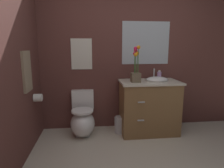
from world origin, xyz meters
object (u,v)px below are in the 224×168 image
Objects in this scene: flower_vase at (136,69)px; wall_mirror at (146,43)px; vanity_cabinet at (149,106)px; soap_bottle at (159,76)px; trash_bin at (120,124)px; toilet_paper_roll at (38,98)px; wall_poster at (82,54)px; toilet at (83,120)px; hanging_towel at (27,71)px.

wall_mirror reaches higher than flower_vase.
vanity_cabinet is 6.56× the size of soap_bottle.
vanity_cabinet is at bearing -153.32° from soap_bottle.
trash_bin is 1.34m from toilet_paper_roll.
vanity_cabinet is at bearing -3.13° from trash_bin.
wall_mirror reaches higher than wall_poster.
wall_mirror reaches higher than vanity_cabinet.
flower_vase is 1.11× the size of wall_poster.
toilet_paper_roll is (-1.21, -0.20, 0.54)m from trash_bin.
wall_poster is at bearing 164.64° from vanity_cabinet.
flower_vase is (0.83, -0.08, 0.81)m from toilet.
toilet_paper_roll is (-1.86, -0.26, -0.25)m from soap_bottle.
wall_poster is 0.62× the size of wall_mirror.
hanging_towel is (-0.67, -0.67, -0.19)m from wall_poster.
hanging_towel is at bearing -167.82° from vanity_cabinet.
flower_vase is 2.04× the size of trash_bin.
soap_bottle is at bearing -9.15° from wall_poster.
wall_mirror is at bearing 15.46° from toilet_paper_roll.
toilet is at bearing -177.00° from soap_bottle.
flower_vase is 3.51× the size of soap_bottle.
trash_bin is (0.60, -0.00, -0.11)m from toilet.
soap_bottle is 1.98m from hanging_towel.
wall_poster reaches higher than hanging_towel.
toilet is at bearing 179.93° from trash_bin.
toilet is 4.37× the size of soap_bottle.
toilet is at bearing 174.33° from flower_vase.
hanging_towel is (-1.49, -0.32, 0.03)m from flower_vase.
soap_bottle is (0.18, 0.09, 0.49)m from vanity_cabinet.
wall_mirror reaches higher than toilet_paper_roll.
toilet is 2.54× the size of trash_bin.
wall_poster is (-0.00, 0.27, 1.03)m from toilet.
toilet_paper_roll is (-1.68, -0.46, -0.77)m from wall_mirror.
wall_mirror is at bearing 21.09° from hanging_towel.
flower_vase is at bearing -167.22° from vanity_cabinet.
wall_mirror is (-0.19, 0.20, 0.52)m from soap_bottle.
soap_bottle reaches higher than toilet.
vanity_cabinet reaches higher than toilet_paper_roll.
trash_bin is (-0.47, 0.03, -0.30)m from vanity_cabinet.
toilet is at bearing 17.83° from toilet_paper_roll.
vanity_cabinet is 0.66m from flower_vase.
soap_bottle is 1.43× the size of toilet_paper_roll.
toilet is 0.61m from trash_bin.
wall_poster is (-0.60, 0.27, 1.13)m from trash_bin.
hanging_towel is (-1.27, -0.40, 0.94)m from trash_bin.
flower_vase reaches higher than toilet.
vanity_cabinet is 1.89m from hanging_towel.
toilet_paper_roll is at bearing -164.54° from wall_mirror.
vanity_cabinet is 2.08× the size of wall_poster.
toilet is 1.24× the size of flower_vase.
trash_bin is 0.52× the size of hanging_towel.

